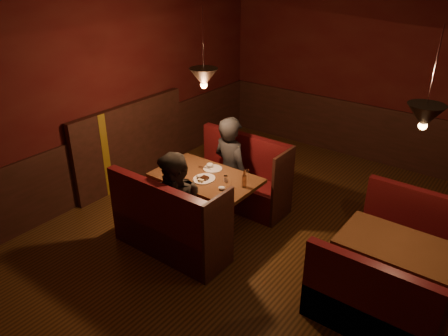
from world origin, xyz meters
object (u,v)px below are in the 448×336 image
Objects in this scene: second_table at (395,256)px; second_bench_far at (413,241)px; main_bench_far at (241,182)px; diner_a at (231,151)px; main_table at (207,188)px; second_bench_near at (371,310)px; main_bench_near at (168,230)px; diner_b at (176,191)px.

second_bench_far is (0.03, 0.69, -0.19)m from second_table.
main_bench_far is 0.88× the size of diner_a.
main_table is 0.91× the size of main_bench_far.
second_bench_far is 2.60m from diner_a.
diner_a is at bearing 154.99° from second_bench_near.
main_bench_near is 2.93m from second_bench_far.
diner_b is (-2.42, -0.08, 0.52)m from second_bench_near.
main_table reaches higher than second_bench_far.
second_bench_far is (2.46, 0.84, -0.28)m from main_table.
main_table is 1.19× the size of second_table.
second_bench_near is at bearing 5.45° from main_bench_near.
main_table is at bearing -176.64° from second_table.
main_table is 2.54m from second_bench_near.
diner_b is at bearing -148.86° from second_bench_far.
second_bench_far reaches higher than second_table.
second_bench_far is 1.39m from second_bench_near.
second_bench_far is at bearing 18.79° from main_table.
diner_b reaches higher than second_bench_near.
second_bench_near is 2.85m from diner_a.
diner_b is at bearing -86.49° from main_table.
main_bench_near is 0.93× the size of diner_b.
main_bench_far is 1.30× the size of second_table.
main_bench_near is at bearing -146.45° from second_bench_far.
diner_a is at bearing 169.03° from second_table.
diner_a is at bearing -175.27° from second_bench_far.
second_table is 0.72m from second_bench_near.
main_table is 0.82m from main_bench_far.
main_bench_near is 1.30× the size of second_table.
second_table is (2.42, 0.93, 0.16)m from main_bench_near.
second_table is at bearing -179.43° from diner_a.
diner_b reaches higher than main_table.
main_table is 0.70m from diner_a.
main_table is at bearing 107.62° from diner_a.
main_bench_far reaches higher than second_bench_near.
main_bench_near is (0.00, -1.56, 0.00)m from main_bench_far.
main_table is at bearing 86.07° from diner_b.
diner_a reaches higher than main_bench_far.
main_table is 0.85× the size of diner_b.
second_bench_near is at bearing -12.62° from main_table.
second_table is at bearing 20.98° from main_bench_near.
main_bench_far reaches higher than second_table.
diner_b is (0.04, -0.63, 0.25)m from main_table.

